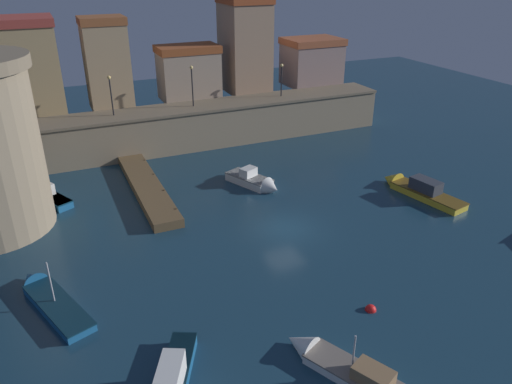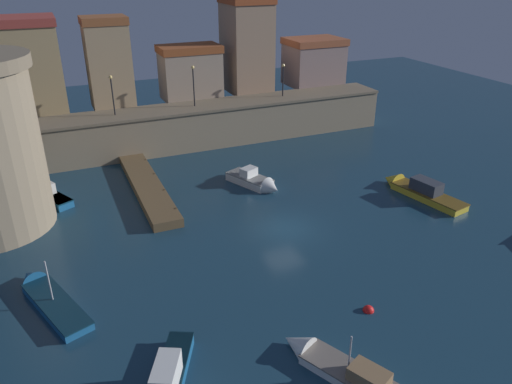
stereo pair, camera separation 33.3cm
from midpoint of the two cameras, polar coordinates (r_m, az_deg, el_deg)
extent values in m
plane|color=#19384C|center=(33.77, 3.57, -4.26)|extent=(99.01, 99.01, 0.00)
cube|color=gray|center=(48.82, -6.23, 7.59)|extent=(38.53, 3.93, 3.71)
cube|color=#73644F|center=(48.25, -6.34, 9.83)|extent=(38.53, 4.23, 0.24)
cube|color=tan|center=(49.95, -24.94, 12.67)|extent=(5.96, 5.32, 7.79)
cube|color=#9B3931|center=(49.35, -25.88, 17.44)|extent=(6.20, 5.54, 0.70)
cube|color=tan|center=(49.37, -16.49, 13.74)|extent=(3.88, 3.39, 7.63)
cube|color=brown|center=(48.77, -17.12, 18.52)|extent=(4.03, 3.52, 0.70)
cube|color=tan|center=(51.34, -7.41, 13.23)|extent=(5.82, 3.61, 4.60)
cube|color=#964823|center=(50.85, -7.59, 16.15)|extent=(6.05, 3.75, 0.70)
cube|color=#A48165|center=(53.76, -0.91, 16.31)|extent=(4.28, 5.14, 8.90)
cube|color=#A34724|center=(53.21, -0.94, 21.42)|extent=(4.45, 5.34, 0.70)
cube|color=gray|center=(57.40, 6.86, 14.44)|extent=(5.91, 4.55, 4.39)
cube|color=#9C5031|center=(56.98, 6.99, 16.95)|extent=(6.14, 4.73, 0.70)
cube|color=brown|center=(39.80, -12.24, 0.54)|extent=(2.12, 13.58, 0.66)
cylinder|color=#453521|center=(44.57, -12.45, 3.30)|extent=(0.20, 0.20, 0.70)
cylinder|color=#453521|center=(41.48, -11.47, 1.69)|extent=(0.20, 0.20, 0.70)
cylinder|color=#453521|center=(38.44, -10.33, -0.17)|extent=(0.20, 0.20, 0.70)
cylinder|color=#453521|center=(35.47, -8.99, -2.35)|extent=(0.20, 0.20, 0.70)
cylinder|color=black|center=(46.19, -16.06, 10.53)|extent=(0.12, 0.12, 3.24)
sphere|color=#F9D172|center=(45.80, -16.34, 12.67)|extent=(0.32, 0.32, 0.32)
cylinder|color=black|center=(47.65, -7.03, 11.92)|extent=(0.12, 0.12, 3.51)
sphere|color=#F9D172|center=(47.25, -7.15, 14.16)|extent=(0.32, 0.32, 0.32)
cylinder|color=black|center=(51.09, 3.34, 12.66)|extent=(0.12, 0.12, 2.95)
sphere|color=#F9D172|center=(50.76, 3.38, 14.45)|extent=(0.32, 0.32, 0.32)
cube|color=white|center=(23.25, 11.81, -20.35)|extent=(3.44, 5.09, 0.48)
cone|color=white|center=(24.37, 5.20, -17.20)|extent=(1.84, 1.85, 1.38)
cube|color=slate|center=(23.11, 11.85, -20.00)|extent=(3.51, 5.19, 0.08)
cube|color=olive|center=(22.67, 13.44, -20.05)|extent=(1.68, 1.96, 0.61)
cylinder|color=#B2B2B7|center=(22.54, 11.28, -17.89)|extent=(0.08, 0.08, 1.86)
cube|color=silver|center=(40.17, -0.52, 1.42)|extent=(3.07, 4.27, 0.69)
cone|color=silver|center=(38.67, 2.13, 0.40)|extent=(1.86, 1.63, 1.55)
cube|color=slate|center=(40.05, -0.53, 1.82)|extent=(3.13, 4.35, 0.08)
cube|color=silver|center=(39.94, -0.61, 2.36)|extent=(1.52, 1.34, 0.70)
cube|color=#195689|center=(22.83, -9.54, -20.93)|extent=(3.50, 5.45, 0.62)
cube|color=#0A2330|center=(22.63, -9.59, -20.45)|extent=(3.57, 5.56, 0.08)
cube|color=silver|center=(21.95, -9.93, -20.15)|extent=(1.74, 2.19, 1.08)
cube|color=#195689|center=(28.34, -21.84, -12.19)|extent=(3.32, 5.75, 0.51)
cone|color=#195689|center=(31.09, -24.36, -9.09)|extent=(1.82, 1.80, 1.43)
cube|color=#0B2838|center=(28.22, -21.91, -11.85)|extent=(3.38, 5.87, 0.08)
cylinder|color=#B2B2B7|center=(27.80, -22.59, -9.48)|extent=(0.08, 0.08, 2.38)
cube|color=#195689|center=(40.94, -22.96, -0.31)|extent=(3.70, 5.76, 0.60)
cone|color=#195689|center=(43.95, -25.19, 0.99)|extent=(1.67, 1.77, 1.16)
cube|color=#092D42|center=(40.84, -23.02, 0.02)|extent=(3.78, 5.88, 0.08)
cube|color=silver|center=(40.63, -23.11, 0.58)|extent=(1.57, 2.03, 0.83)
cube|color=#99B7C6|center=(41.39, -23.73, 0.98)|extent=(0.70, 0.39, 0.50)
cube|color=gold|center=(39.86, 19.57, -0.45)|extent=(2.78, 6.14, 0.57)
cone|color=gold|center=(41.81, 15.68, 1.33)|extent=(1.82, 1.68, 1.58)
cube|color=brown|center=(39.76, 19.62, -0.13)|extent=(2.84, 6.26, 0.08)
cube|color=#333842|center=(39.71, 19.39, 0.68)|extent=(1.63, 2.49, 0.92)
sphere|color=red|center=(27.20, 13.25, -13.26)|extent=(0.60, 0.60, 0.60)
camera|label=1|loc=(0.17, -89.74, 0.12)|focal=34.48mm
camera|label=2|loc=(0.17, 90.26, -0.12)|focal=34.48mm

